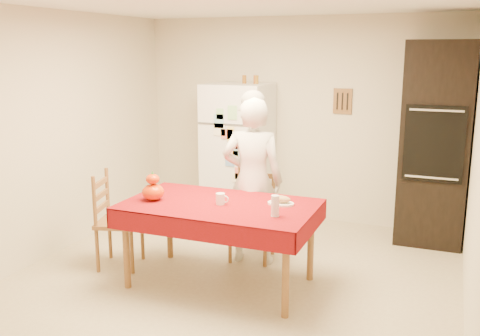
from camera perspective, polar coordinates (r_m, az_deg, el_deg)
The scene contains 17 objects.
floor at distance 4.98m, azimuth -1.45°, elevation -12.42°, with size 4.50×4.50×0.00m, color tan.
room_shell at distance 4.54m, azimuth -1.54°, elevation 6.49°, with size 4.02×4.52×2.51m.
refrigerator at distance 6.62m, azimuth -0.20°, elevation 1.63°, with size 0.75×0.74×1.70m.
oven_cabinet at distance 6.15m, azimuth 20.07°, elevation 2.40°, with size 0.70×0.62×2.20m.
dining_table at distance 4.78m, azimuth -2.17°, elevation -4.60°, with size 1.70×1.00×0.76m.
chair_far at distance 5.47m, azimuth 1.46°, elevation -4.42°, with size 0.46×0.44×0.95m.
chair_left at distance 5.38m, azimuth -13.42°, elevation -5.03°, with size 0.50×0.52×0.95m.
seated_woman at distance 5.27m, azimuth 1.35°, elevation -1.39°, with size 0.61×0.40×1.67m, color silver.
coffee_mug at distance 4.72m, azimuth -2.10°, elevation -3.31°, with size 0.08×0.08×0.10m, color white.
pumpkin_lower at distance 4.91m, azimuth -9.25°, elevation -2.55°, with size 0.20×0.20×0.15m, color #E13905.
pumpkin_upper at distance 4.88m, azimuth -9.30°, elevation -1.17°, with size 0.12×0.12×0.09m, color #E14605.
wine_glass at distance 4.38m, azimuth 3.76°, elevation -4.05°, with size 0.07×0.07×0.18m, color silver.
bread_plate at distance 4.74m, azimuth 4.36°, elevation -3.80°, with size 0.24×0.24×0.02m, color white.
bread_loaf at distance 4.73m, azimuth 4.37°, elevation -3.32°, with size 0.18×0.10×0.06m, color #9B774C.
spice_jar_left at distance 6.53m, azimuth 0.47°, elevation 9.44°, with size 0.05×0.05×0.10m, color brown.
spice_jar_mid at distance 6.48m, azimuth 1.66°, elevation 9.41°, with size 0.05×0.05×0.10m, color brown.
spice_jar_right at distance 6.48m, azimuth 1.77°, elevation 9.41°, with size 0.05×0.05×0.10m, color #94641B.
Camera 1 is at (1.80, -4.14, 2.09)m, focal length 40.00 mm.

